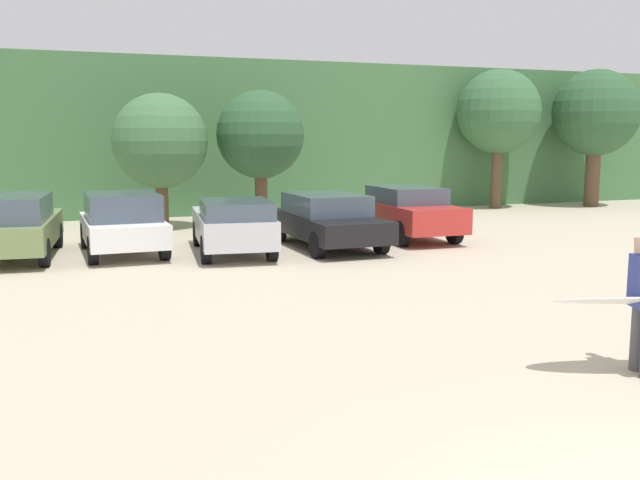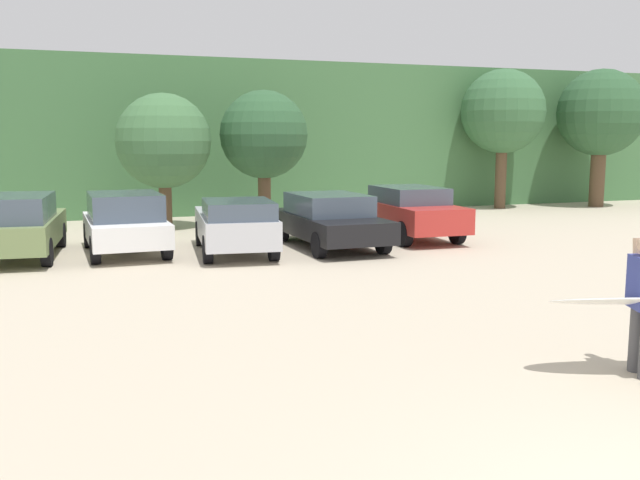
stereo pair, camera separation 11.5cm
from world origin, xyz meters
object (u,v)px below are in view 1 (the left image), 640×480
(parked_car_olive_green, at_px, (13,225))
(parked_car_black, at_px, (327,219))
(parked_car_white, at_px, (122,222))
(parked_car_silver, at_px, (233,224))
(parked_car_red, at_px, (405,211))

(parked_car_olive_green, distance_m, parked_car_black, 7.80)
(parked_car_black, bearing_deg, parked_car_white, 81.60)
(parked_car_silver, xyz_separation_m, parked_car_red, (5.38, 1.13, 0.04))
(parked_car_white, distance_m, parked_car_red, 7.98)
(parked_car_silver, height_order, parked_car_red, parked_car_red)
(parked_car_olive_green, height_order, parked_car_red, parked_car_olive_green)
(parked_car_white, xyz_separation_m, parked_car_black, (5.22, -0.72, -0.06))
(parked_car_white, bearing_deg, parked_car_olive_green, 85.75)
(parked_car_silver, distance_m, parked_car_black, 2.63)
(parked_car_olive_green, relative_size, parked_car_white, 1.14)
(parked_car_white, bearing_deg, parked_car_black, -99.39)
(parked_car_olive_green, bearing_deg, parked_car_silver, -96.59)
(parked_car_black, xyz_separation_m, parked_car_red, (2.76, 0.88, 0.05))
(parked_car_olive_green, relative_size, parked_car_black, 1.02)
(parked_car_olive_green, distance_m, parked_car_red, 10.51)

